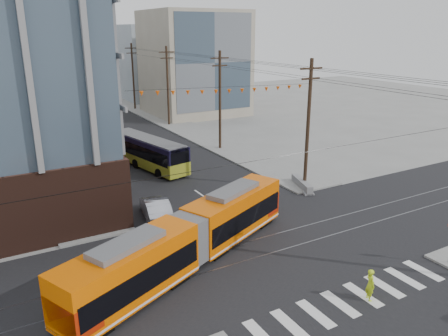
# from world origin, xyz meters

# --- Properties ---
(ground) EXTENTS (160.00, 160.00, 0.00)m
(ground) POSITION_xyz_m (0.00, 0.00, 0.00)
(ground) COLOR slate
(bg_bldg_ne_near) EXTENTS (14.00, 14.00, 16.00)m
(bg_bldg_ne_near) POSITION_xyz_m (16.00, 48.00, 8.00)
(bg_bldg_ne_near) COLOR gray
(bg_bldg_ne_near) RESTS_ON ground
(bg_bldg_ne_far) EXTENTS (16.00, 16.00, 14.00)m
(bg_bldg_ne_far) POSITION_xyz_m (18.00, 68.00, 7.00)
(bg_bldg_ne_far) COLOR #8C99A5
(bg_bldg_ne_far) RESTS_ON ground
(utility_pole_far) EXTENTS (0.30, 0.30, 11.00)m
(utility_pole_far) POSITION_xyz_m (8.50, 56.00, 5.50)
(utility_pole_far) COLOR black
(utility_pole_far) RESTS_ON ground
(streetcar) EXTENTS (16.58, 9.30, 3.30)m
(streetcar) POSITION_xyz_m (-5.74, 4.27, 1.65)
(streetcar) COLOR #DD5700
(streetcar) RESTS_ON ground
(city_bus) EXTENTS (4.61, 11.20, 3.10)m
(city_bus) POSITION_xyz_m (-1.10, 23.61, 1.55)
(city_bus) COLOR black
(city_bus) RESTS_ON ground
(parked_car_silver) EXTENTS (2.53, 5.09, 1.60)m
(parked_car_silver) POSITION_xyz_m (-5.03, 11.34, 0.80)
(parked_car_silver) COLOR #AAADB8
(parked_car_silver) RESTS_ON ground
(parked_car_white) EXTENTS (3.04, 4.70, 1.27)m
(parked_car_white) POSITION_xyz_m (-5.35, 20.16, 0.63)
(parked_car_white) COLOR silver
(parked_car_white) RESTS_ON ground
(parked_car_grey) EXTENTS (3.60, 4.84, 1.22)m
(parked_car_grey) POSITION_xyz_m (-6.06, 22.33, 0.61)
(parked_car_grey) COLOR #484848
(parked_car_grey) RESTS_ON ground
(pedestrian) EXTENTS (0.60, 0.73, 1.73)m
(pedestrian) POSITION_xyz_m (0.75, -3.43, 0.87)
(pedestrian) COLOR #BFE21D
(pedestrian) RESTS_ON ground
(jersey_barrier) EXTENTS (1.94, 3.79, 0.74)m
(jersey_barrier) POSITION_xyz_m (8.30, 11.11, 0.37)
(jersey_barrier) COLOR gray
(jersey_barrier) RESTS_ON ground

